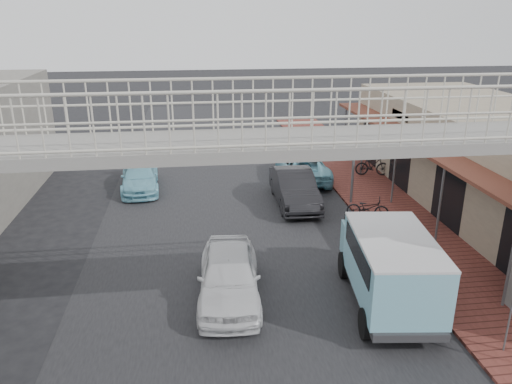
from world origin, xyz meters
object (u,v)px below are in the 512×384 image
object	(u,v)px
motorcycle_near	(368,208)
dark_sedan	(294,188)
motorcycle_far	(372,165)
arrow_sign	(371,139)
white_hatchback	(229,276)
angkot_van	(390,261)
angkot_far	(140,177)
angkot_curb	(302,166)

from	to	relation	value
motorcycle_near	dark_sedan	bearing A→B (deg)	68.63
motorcycle_far	arrow_sign	bearing A→B (deg)	166.23
white_hatchback	motorcycle_near	world-z (taller)	white_hatchback
angkot_van	motorcycle_near	size ratio (longest dim) A/B	2.88
motorcycle_far	angkot_far	bearing A→B (deg)	101.20
dark_sedan	angkot_curb	size ratio (longest dim) A/B	0.92
angkot_curb	angkot_far	xyz separation A→B (m)	(-7.69, -0.52, -0.08)
angkot_van	motorcycle_far	xyz separation A→B (m)	(3.58, 11.17, -0.78)
angkot_curb	motorcycle_near	size ratio (longest dim) A/B	2.98
white_hatchback	angkot_far	xyz separation A→B (m)	(-3.33, 9.87, -0.14)
motorcycle_near	arrow_sign	world-z (taller)	arrow_sign
angkot_far	motorcycle_near	size ratio (longest dim) A/B	2.50
motorcycle_near	angkot_far	bearing A→B (deg)	80.49
white_hatchback	angkot_far	bearing A→B (deg)	112.94
dark_sedan	arrow_sign	bearing A→B (deg)	-1.51
motorcycle_near	motorcycle_far	world-z (taller)	motorcycle_far
dark_sedan	angkot_far	size ratio (longest dim) A/B	1.10
dark_sedan	motorcycle_near	xyz separation A→B (m)	(2.49, -2.09, -0.21)
angkot_far	motorcycle_near	bearing A→B (deg)	-32.21
white_hatchback	dark_sedan	xyz separation A→B (m)	(3.31, 7.08, 0.01)
angkot_far	arrow_sign	bearing A→B (deg)	-20.58
motorcycle_near	motorcycle_far	xyz separation A→B (m)	(2.07, 5.24, 0.08)
dark_sedan	motorcycle_far	size ratio (longest dim) A/B	2.64
white_hatchback	motorcycle_near	distance (m)	7.66
dark_sedan	angkot_van	xyz separation A→B (m)	(0.98, -8.02, 0.65)
white_hatchback	motorcycle_far	distance (m)	12.91
motorcycle_near	motorcycle_far	distance (m)	5.64
white_hatchback	angkot_van	size ratio (longest dim) A/B	0.92
white_hatchback	arrow_sign	size ratio (longest dim) A/B	1.29
angkot_curb	dark_sedan	bearing A→B (deg)	74.95
angkot_curb	arrow_sign	bearing A→B (deg)	124.31
motorcycle_far	white_hatchback	bearing A→B (deg)	151.76
motorcycle_far	motorcycle_near	bearing A→B (deg)	167.77
angkot_van	motorcycle_far	world-z (taller)	angkot_van
dark_sedan	angkot_curb	xyz separation A→B (m)	(1.05, 3.31, -0.06)
dark_sedan	angkot_curb	bearing A→B (deg)	72.84
motorcycle_near	motorcycle_far	bearing A→B (deg)	-2.95
angkot_van	angkot_curb	bearing A→B (deg)	96.31
dark_sedan	arrow_sign	size ratio (longest dim) A/B	1.34
dark_sedan	motorcycle_near	bearing A→B (deg)	-39.46
angkot_curb	angkot_far	bearing A→B (deg)	6.50
angkot_far	motorcycle_far	distance (m)	11.20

